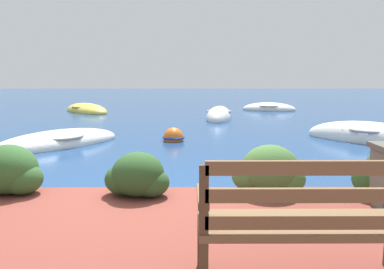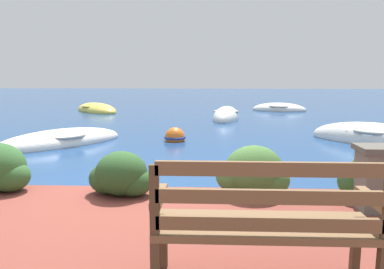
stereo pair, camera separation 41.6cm
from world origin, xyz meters
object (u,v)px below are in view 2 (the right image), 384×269
object	(u,v)px
rowboat_nearest	(61,142)
rowboat_outer	(97,110)
rowboat_distant	(279,109)
park_bench	(265,221)
mooring_buoy	(175,137)
rowboat_mid	(375,140)
rowboat_far	(226,117)

from	to	relation	value
rowboat_nearest	rowboat_outer	xyz separation A→B (m)	(-1.51, 7.98, 0.00)
rowboat_distant	park_bench	bearing A→B (deg)	-86.40
rowboat_nearest	mooring_buoy	bearing A→B (deg)	-38.12
rowboat_nearest	rowboat_mid	world-z (taller)	rowboat_mid
rowboat_nearest	rowboat_outer	distance (m)	8.12
rowboat_nearest	rowboat_outer	bearing A→B (deg)	51.59
rowboat_far	rowboat_outer	bearing A→B (deg)	-106.10
park_bench	rowboat_distant	world-z (taller)	park_bench
park_bench	rowboat_nearest	distance (m)	7.54
rowboat_nearest	rowboat_far	distance (m)	6.73
mooring_buoy	rowboat_distant	bearing A→B (deg)	63.20
mooring_buoy	rowboat_far	bearing A→B (deg)	72.19
park_bench	rowboat_far	distance (m)	11.66
rowboat_far	rowboat_outer	world-z (taller)	rowboat_far
rowboat_far	rowboat_distant	world-z (taller)	rowboat_far
rowboat_nearest	rowboat_far	bearing A→B (deg)	1.92
rowboat_mid	rowboat_outer	size ratio (longest dim) A/B	0.98
rowboat_nearest	park_bench	bearing A→B (deg)	-107.55
rowboat_distant	rowboat_far	bearing A→B (deg)	-112.52
rowboat_nearest	rowboat_far	size ratio (longest dim) A/B	1.20
rowboat_mid	rowboat_distant	xyz separation A→B (m)	(-0.81, 8.24, -0.01)
rowboat_nearest	rowboat_mid	size ratio (longest dim) A/B	1.04
rowboat_far	mooring_buoy	size ratio (longest dim) A/B	4.81
rowboat_mid	rowboat_far	distance (m)	5.87
rowboat_mid	mooring_buoy	bearing A→B (deg)	42.30
rowboat_mid	rowboat_outer	distance (m)	11.85
rowboat_far	rowboat_outer	size ratio (longest dim) A/B	0.85
rowboat_far	rowboat_mid	bearing A→B (deg)	45.10
rowboat_nearest	rowboat_distant	xyz separation A→B (m)	(6.85, 8.70, 0.00)
rowboat_mid	rowboat_outer	bearing A→B (deg)	3.70
rowboat_distant	mooring_buoy	size ratio (longest dim) A/B	4.79
rowboat_far	rowboat_outer	distance (m)	6.36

